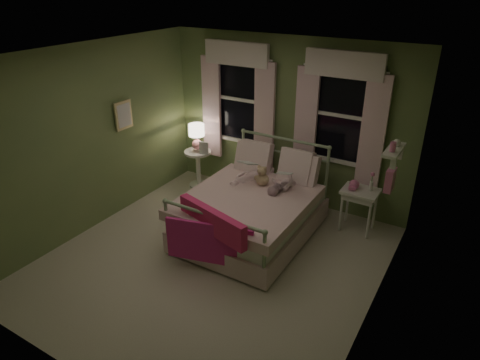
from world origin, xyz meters
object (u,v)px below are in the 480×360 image
Objects in this scene: nightstand_right at (360,196)px; teddy_bear at (262,177)px; nightstand_left at (198,164)px; table_lamp at (197,134)px; bed at (253,210)px; child_right at (286,166)px; child_left at (251,157)px.

teddy_bear is at bearing -154.20° from nightstand_right.
nightstand_left is at bearing 179.78° from nightstand_right.
teddy_bear is 0.70× the size of table_lamp.
bed is at bearing -145.21° from nightstand_right.
child_right is 1.14m from nightstand_right.
bed reaches higher than table_lamp.
child_left is 1.03× the size of child_right.
table_lamp is at bearing 150.98° from bed.
table_lamp reaches higher than nightstand_right.
child_right is 1.24× the size of nightstand_left.
teddy_bear is at bearing 90.00° from bed.
child_left reaches higher than child_right.
nightstand_right is at bearing 25.80° from teddy_bear.
child_left is 0.37m from teddy_bear.
table_lamp is at bearing 179.78° from nightstand_right.
bed is 2.53× the size of child_right.
nightstand_left is 0.54m from table_lamp.
table_lamp reaches higher than teddy_bear.
bed is at bearing -29.02° from table_lamp.
child_left is 1.49m from nightstand_left.
child_right reaches higher than table_lamp.
bed is 0.78m from child_right.
teddy_bear reaches higher than nightstand_left.
bed reaches higher than nightstand_left.
nightstand_left is (-1.86, 0.45, -0.55)m from child_right.
table_lamp is (-1.58, 0.88, 0.57)m from bed.
nightstand_left is 2.83m from nightstand_right.
table_lamp is 2.85m from nightstand_right.
bed is 0.49m from teddy_bear.
child_left is at bearing 6.13° from child_right.
bed is 1.81m from nightstand_left.
nightstand_right is at bearing -149.19° from child_right.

